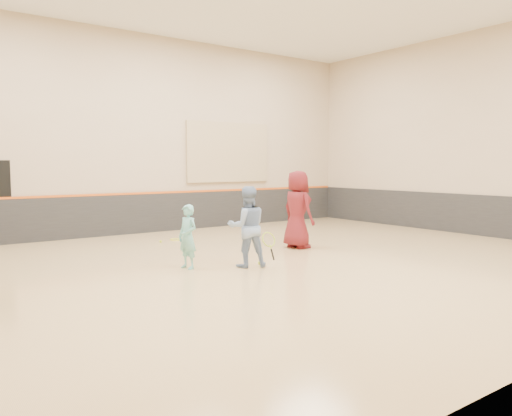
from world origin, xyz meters
TOP-DOWN VIEW (x-y plane):
  - room at (0.00, 0.00)m, footprint 15.04×12.04m
  - wainscot_back at (0.00, 5.97)m, footprint 14.90×0.04m
  - wainscot_right at (7.47, 0.00)m, footprint 0.04×11.90m
  - accent_stripe at (0.00, 5.96)m, footprint 14.90×0.03m
  - acoustic_panel at (2.80, 5.95)m, footprint 3.20×0.08m
  - girl at (-1.70, 0.52)m, footprint 0.40×0.53m
  - instructor at (-0.63, -0.04)m, footprint 0.97×0.87m
  - young_man at (1.72, 1.12)m, footprint 0.64×0.96m
  - held_racket at (-0.40, -0.46)m, footprint 0.32×0.32m
  - spare_racket at (-0.17, 4.11)m, footprint 0.67×0.67m
  - ball_under_racket at (-0.30, -0.01)m, footprint 0.07×0.07m
  - ball_in_hand at (1.91, 0.98)m, footprint 0.07×0.07m
  - ball_beside_spare at (-0.70, 3.91)m, footprint 0.07×0.07m

SIDE VIEW (x-z plane):
  - spare_racket at x=-0.17m, z-range 0.00..0.04m
  - ball_under_racket at x=-0.30m, z-range 0.00..0.07m
  - ball_beside_spare at x=-0.70m, z-range 0.00..0.07m
  - held_racket at x=-0.40m, z-range 0.26..0.93m
  - wainscot_back at x=0.00m, z-range 0.00..1.20m
  - wainscot_right at x=7.47m, z-range 0.00..1.20m
  - girl at x=-1.70m, z-range 0.00..1.29m
  - room at x=0.00m, z-range -2.30..3.92m
  - instructor at x=-0.63m, z-range 0.00..1.65m
  - young_man at x=1.72m, z-range 0.00..1.94m
  - accent_stripe at x=0.00m, z-range 1.19..1.25m
  - ball_in_hand at x=1.91m, z-range 1.23..1.29m
  - acoustic_panel at x=2.80m, z-range 1.50..3.50m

